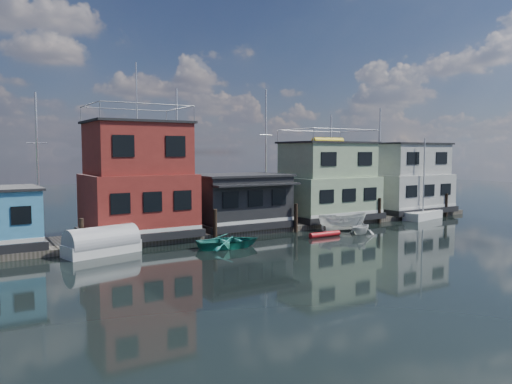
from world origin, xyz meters
TOP-DOWN VIEW (x-y plane):
  - ground at (0.00, 0.00)m, footprint 160.00×160.00m
  - dock at (0.00, 12.00)m, footprint 48.00×5.00m
  - houseboat_red at (-8.50, 12.00)m, footprint 7.40×5.90m
  - houseboat_dark at (-0.50, 11.98)m, footprint 7.40×6.10m
  - houseboat_green at (8.50, 12.00)m, footprint 8.40×5.90m
  - houseboat_white at (18.50, 12.00)m, footprint 8.40×5.90m
  - pilings at (-0.33, 9.20)m, footprint 42.28×0.28m
  - background_masts at (4.76, 18.00)m, footprint 36.40×0.16m
  - dinghy_white at (6.55, 5.80)m, footprint 2.75×2.53m
  - red_kayak at (3.45, 6.29)m, footprint 2.67×0.41m
  - tarp_runabout at (-11.95, 8.66)m, footprint 4.74×2.73m
  - motorboat at (6.34, 7.63)m, footprint 3.99×3.06m
  - day_sailer at (17.43, 9.01)m, footprint 4.94×2.54m
  - dinghy_teal at (-4.48, 6.39)m, footprint 4.51×3.53m

SIDE VIEW (x-z plane):
  - ground at x=0.00m, z-range 0.00..0.00m
  - red_kayak at x=3.45m, z-range 0.00..0.39m
  - dock at x=0.00m, z-range 0.00..0.40m
  - dinghy_teal at x=-4.48m, z-range 0.00..0.85m
  - day_sailer at x=17.43m, z-range -3.28..4.15m
  - dinghy_white at x=6.55m, z-range 0.00..1.22m
  - tarp_runabout at x=-11.95m, z-range -0.23..1.58m
  - motorboat at x=6.34m, z-range 0.00..1.46m
  - pilings at x=-0.33m, z-range 0.00..2.20m
  - houseboat_dark at x=-0.50m, z-range 0.39..4.45m
  - houseboat_white at x=18.50m, z-range 0.21..6.87m
  - houseboat_green at x=8.50m, z-range 0.03..7.06m
  - houseboat_red at x=-8.50m, z-range -1.83..10.03m
  - background_masts at x=4.76m, z-range -0.45..11.55m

